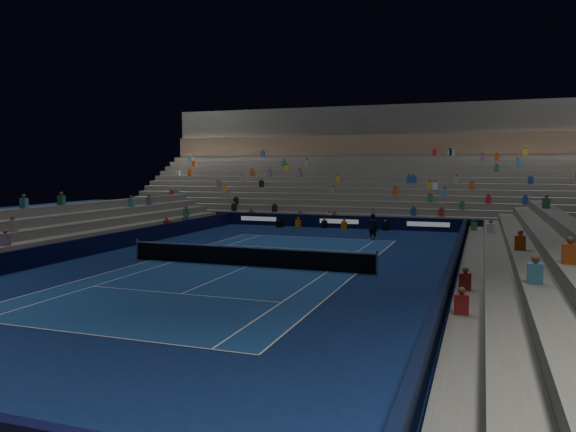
{
  "coord_description": "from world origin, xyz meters",
  "views": [
    {
      "loc": [
        10.84,
        -24.83,
        4.86
      ],
      "look_at": [
        0.0,
        6.0,
        2.0
      ],
      "focal_mm": 34.57,
      "sensor_mm": 36.0,
      "label": 1
    }
  ],
  "objects": [
    {
      "name": "grandstand_main",
      "position": [
        0.0,
        27.9,
        3.38
      ],
      "size": [
        44.0,
        15.2,
        11.2
      ],
      "color": "slate",
      "rests_on": "ground"
    },
    {
      "name": "tennis_player",
      "position": [
        3.97,
        11.86,
        0.9
      ],
      "size": [
        0.74,
        0.58,
        1.8
      ],
      "primitive_type": "imported",
      "rotation": [
        0.0,
        0.0,
        2.89
      ],
      "color": "black",
      "rests_on": "ground"
    },
    {
      "name": "sponsor_barrier_east",
      "position": [
        9.7,
        0.0,
        0.5
      ],
      "size": [
        0.25,
        37.0,
        1.0
      ],
      "primitive_type": "cube",
      "color": "black",
      "rests_on": "ground"
    },
    {
      "name": "sponsor_barrier_far",
      "position": [
        0.0,
        18.5,
        0.5
      ],
      "size": [
        44.0,
        0.25,
        1.0
      ],
      "primitive_type": "cube",
      "color": "black",
      "rests_on": "ground"
    },
    {
      "name": "ground",
      "position": [
        0.0,
        0.0,
        0.0
      ],
      "size": [
        90.0,
        90.0,
        0.0
      ],
      "primitive_type": "plane",
      "color": "#0C1D4D",
      "rests_on": "ground"
    },
    {
      "name": "court_surface",
      "position": [
        0.0,
        0.0,
        0.01
      ],
      "size": [
        10.97,
        23.77,
        0.01
      ],
      "primitive_type": "cube",
      "color": "navy",
      "rests_on": "ground"
    },
    {
      "name": "broadcast_camera",
      "position": [
        -4.72,
        17.45,
        0.3
      ],
      "size": [
        0.57,
        0.94,
        0.57
      ],
      "color": "black",
      "rests_on": "ground"
    },
    {
      "name": "grandstand_west",
      "position": [
        -13.17,
        0.0,
        0.92
      ],
      "size": [
        5.0,
        37.0,
        2.5
      ],
      "color": "slate",
      "rests_on": "ground"
    },
    {
      "name": "tennis_net",
      "position": [
        0.0,
        0.0,
        0.5
      ],
      "size": [
        12.9,
        0.1,
        1.1
      ],
      "color": "#B2B2B7",
      "rests_on": "ground"
    },
    {
      "name": "sponsor_barrier_west",
      "position": [
        -9.7,
        0.0,
        0.5
      ],
      "size": [
        0.25,
        37.0,
        1.0
      ],
      "primitive_type": "cube",
      "color": "black",
      "rests_on": "ground"
    },
    {
      "name": "grandstand_east",
      "position": [
        13.17,
        0.0,
        0.92
      ],
      "size": [
        5.0,
        37.0,
        2.5
      ],
      "color": "#61615D",
      "rests_on": "ground"
    }
  ]
}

